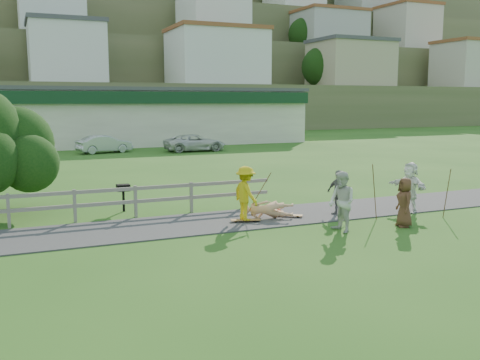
# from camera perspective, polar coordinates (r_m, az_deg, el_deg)

# --- Properties ---
(ground) EXTENTS (260.00, 260.00, 0.00)m
(ground) POSITION_cam_1_polar(r_m,az_deg,el_deg) (16.21, -1.58, -5.72)
(ground) COLOR #285719
(ground) RESTS_ON ground
(path) EXTENTS (34.00, 3.00, 0.04)m
(path) POSITION_cam_1_polar(r_m,az_deg,el_deg) (17.57, -3.38, -4.54)
(path) COLOR #38383A
(path) RESTS_ON ground
(fence) EXTENTS (15.05, 0.10, 1.10)m
(fence) POSITION_cam_1_polar(r_m,az_deg,el_deg) (18.26, -19.16, -2.26)
(fence) COLOR slate
(fence) RESTS_ON ground
(strip_mall) EXTENTS (32.50, 10.75, 5.10)m
(strip_mall) POSITION_cam_1_polar(r_m,az_deg,el_deg) (50.54, -12.03, 6.73)
(strip_mall) COLOR beige
(strip_mall) RESTS_ON ground
(hillside) EXTENTS (220.00, 67.00, 47.50)m
(hillside) POSITION_cam_1_polar(r_m,az_deg,el_deg) (106.60, -20.47, 13.60)
(hillside) COLOR #525A35
(hillside) RESTS_ON ground
(skater_rider) EXTENTS (0.84, 1.24, 1.77)m
(skater_rider) POSITION_cam_1_polar(r_m,az_deg,el_deg) (17.37, 0.61, -1.76)
(skater_rider) COLOR gold
(skater_rider) RESTS_ON ground
(skater_fallen) EXTENTS (1.16, 1.79, 0.65)m
(skater_fallen) POSITION_cam_1_polar(r_m,az_deg,el_deg) (18.04, 2.86, -3.20)
(skater_fallen) COLOR tan
(skater_fallen) RESTS_ON ground
(spectator_a) EXTENTS (0.71, 0.91, 1.86)m
(spectator_a) POSITION_cam_1_polar(r_m,az_deg,el_deg) (16.49, 10.80, -2.32)
(spectator_a) COLOR silver
(spectator_a) RESTS_ON ground
(spectator_b) EXTENTS (0.65, 1.01, 1.60)m
(spectator_b) POSITION_cam_1_polar(r_m,az_deg,el_deg) (18.86, 10.43, -1.36)
(spectator_b) COLOR slate
(spectator_b) RESTS_ON ground
(spectator_c) EXTENTS (0.70, 0.88, 1.57)m
(spectator_c) POSITION_cam_1_polar(r_m,az_deg,el_deg) (17.68, 17.14, -2.30)
(spectator_c) COLOR #563422
(spectator_c) RESTS_ON ground
(spectator_d) EXTENTS (0.70, 1.72, 1.81)m
(spectator_d) POSITION_cam_1_polar(r_m,az_deg,el_deg) (20.03, 17.66, -0.73)
(spectator_d) COLOR white
(spectator_d) RESTS_ON ground
(car_silver) EXTENTS (4.33, 2.40, 1.35)m
(car_silver) POSITION_cam_1_polar(r_m,az_deg,el_deg) (42.02, -14.28, 3.74)
(car_silver) COLOR #B3B5BB
(car_silver) RESTS_ON ground
(car_white) EXTENTS (4.87, 2.39, 1.33)m
(car_white) POSITION_cam_1_polar(r_m,az_deg,el_deg) (42.23, -4.83, 3.98)
(car_white) COLOR silver
(car_white) RESTS_ON ground
(bbq) EXTENTS (0.46, 0.35, 0.99)m
(bbq) POSITION_cam_1_polar(r_m,az_deg,el_deg) (19.70, -12.32, -1.89)
(bbq) COLOR black
(bbq) RESTS_ON ground
(longboard_rider) EXTENTS (1.00, 0.52, 0.11)m
(longboard_rider) POSITION_cam_1_polar(r_m,az_deg,el_deg) (17.54, 0.61, -4.43)
(longboard_rider) COLOR #966231
(longboard_rider) RESTS_ON ground
(longboard_fallen) EXTENTS (0.88, 0.75, 0.10)m
(longboard_fallen) POSITION_cam_1_polar(r_m,az_deg,el_deg) (18.37, 5.24, -3.88)
(longboard_fallen) COLOR #966231
(longboard_fallen) RESTS_ON ground
(helmet) EXTENTS (0.27, 0.27, 0.27)m
(helmet) POSITION_cam_1_polar(r_m,az_deg,el_deg) (18.65, 4.05, -3.43)
(helmet) COLOR #A21F06
(helmet) RESTS_ON ground
(pole_rider) EXTENTS (0.03, 0.03, 1.87)m
(pole_rider) POSITION_cam_1_polar(r_m,az_deg,el_deg) (17.97, 1.85, -1.27)
(pole_rider) COLOR brown
(pole_rider) RESTS_ON ground
(pole_spec_left) EXTENTS (0.03, 0.03, 1.90)m
(pole_spec_left) POSITION_cam_1_polar(r_m,az_deg,el_deg) (18.39, 14.15, -1.24)
(pole_spec_left) COLOR brown
(pole_spec_left) RESTS_ON ground
(pole_spec_right) EXTENTS (0.03, 0.03, 1.69)m
(pole_spec_right) POSITION_cam_1_polar(r_m,az_deg,el_deg) (19.55, 21.20, -1.31)
(pole_spec_right) COLOR brown
(pole_spec_right) RESTS_ON ground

